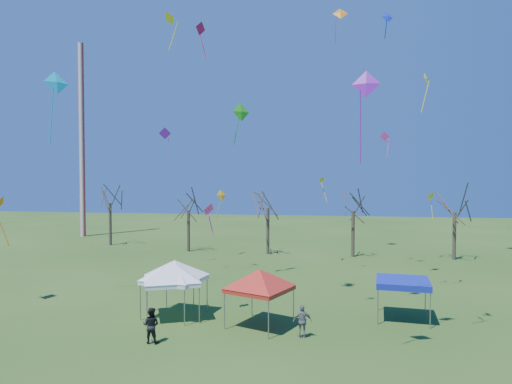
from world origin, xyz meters
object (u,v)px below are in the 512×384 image
at_px(tree_4, 455,195).
at_px(person_grey, 302,321).
at_px(tree_1, 188,196).
at_px(tent_blue, 403,283).
at_px(person_dark, 151,325).
at_px(radio_mast, 82,140).
at_px(tree_0, 110,188).
at_px(tent_white_west, 175,264).
at_px(tent_white_mid, 172,265).
at_px(tree_2, 268,192).
at_px(tree_3, 353,194).
at_px(tent_red, 260,273).

relative_size(tree_4, person_grey, 4.94).
relative_size(tree_1, tent_blue, 2.46).
distance_m(tree_4, person_dark, 32.30).
bearing_deg(radio_mast, tree_0, -42.77).
bearing_deg(tent_blue, tree_4, 68.33).
xyz_separation_m(tree_4, tent_white_west, (-20.22, -20.68, -3.14)).
xyz_separation_m(person_dark, person_grey, (6.99, 1.84, -0.04)).
height_order(tree_1, tent_white_mid, tree_1).
relative_size(tree_2, tent_white_west, 2.03).
distance_m(tree_2, tent_white_west, 21.47).
height_order(tree_0, tree_3, tree_0).
relative_size(tree_3, tent_blue, 2.58).
bearing_deg(person_grey, radio_mast, -59.06).
bearing_deg(tree_0, tree_2, -9.24).
xyz_separation_m(tent_blue, person_dark, (-12.25, -5.56, -1.17)).
relative_size(radio_mast, tree_2, 3.06).
relative_size(tree_2, tent_red, 2.23).
relative_size(tree_4, tent_white_mid, 2.07).
distance_m(tree_2, tent_white_mid, 21.81).
distance_m(tree_3, tree_4, 9.32).
bearing_deg(tree_2, tree_4, -1.22).
height_order(tent_blue, person_dark, tent_blue).
xyz_separation_m(tree_1, person_grey, (13.19, -23.68, -4.99)).
xyz_separation_m(tree_2, person_dark, (-2.20, -25.25, -5.45)).
relative_size(tree_1, tent_red, 2.05).
bearing_deg(tree_2, tent_white_mid, -96.78).
xyz_separation_m(tree_2, person_grey, (4.79, -23.41, -5.49)).
bearing_deg(tree_0, person_grey, -48.62).
distance_m(tree_0, tree_2, 18.72).
bearing_deg(tree_3, tent_blue, -85.12).
bearing_deg(tent_red, tree_0, 129.82).
relative_size(tree_0, tree_3, 1.07).
bearing_deg(tree_0, tree_1, -15.18).
distance_m(tree_4, tent_white_mid, 29.36).
bearing_deg(tent_white_mid, tent_red, -8.59).
relative_size(radio_mast, tree_3, 3.16).
bearing_deg(tent_white_west, tent_white_mid, -97.92).
distance_m(tree_2, tree_3, 8.41).
height_order(tent_white_mid, person_dark, tent_white_mid).
relative_size(tree_0, tree_4, 1.07).
xyz_separation_m(tree_2, tree_3, (8.40, -0.33, -0.21)).
bearing_deg(tent_blue, tent_red, -161.92).
relative_size(tent_red, tent_blue, 1.20).
height_order(tent_red, person_grey, tent_red).
xyz_separation_m(tent_red, tent_blue, (7.56, 2.47, -0.80)).
relative_size(tree_3, person_dark, 4.70).
bearing_deg(tent_white_west, tree_4, 45.65).
xyz_separation_m(tree_0, person_grey, (23.27, -26.42, -5.69)).
relative_size(radio_mast, tree_4, 3.17).
xyz_separation_m(radio_mast, tent_blue, (35.68, -29.31, -10.49)).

